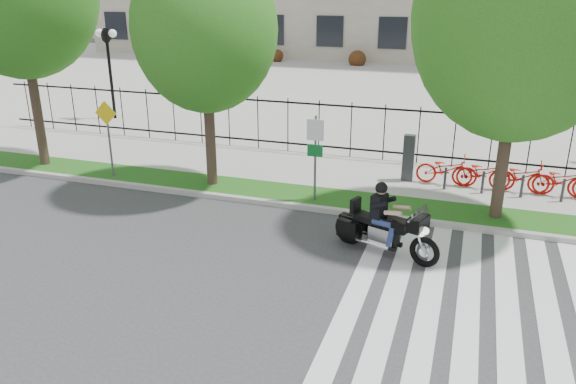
% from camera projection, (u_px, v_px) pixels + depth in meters
% --- Properties ---
extents(ground, '(120.00, 120.00, 0.00)m').
position_uv_depth(ground, '(259.00, 277.00, 12.43)').
color(ground, '#333335').
rests_on(ground, ground).
extents(curb, '(60.00, 0.20, 0.15)m').
position_uv_depth(curb, '(311.00, 208.00, 16.05)').
color(curb, '#A3A199').
rests_on(curb, ground).
extents(grass_verge, '(60.00, 1.50, 0.15)m').
position_uv_depth(grass_verge, '(319.00, 198.00, 16.81)').
color(grass_verge, '#1A5715').
rests_on(grass_verge, ground).
extents(sidewalk, '(60.00, 3.50, 0.15)m').
position_uv_depth(sidewalk, '(338.00, 173.00, 19.03)').
color(sidewalk, '#9D9A92').
rests_on(sidewalk, ground).
extents(plaza, '(80.00, 34.00, 0.10)m').
position_uv_depth(plaza, '(406.00, 88.00, 34.63)').
color(plaza, '#9D9A92').
rests_on(plaza, ground).
extents(crosswalk_stripes, '(5.70, 8.00, 0.01)m').
position_uv_depth(crosswalk_stripes, '(488.00, 315.00, 10.99)').
color(crosswalk_stripes, silver).
rests_on(crosswalk_stripes, ground).
extents(iron_fence, '(30.00, 0.06, 2.00)m').
position_uv_depth(iron_fence, '(351.00, 130.00, 20.21)').
color(iron_fence, black).
rests_on(iron_fence, sidewalk).
extents(lamp_post_left, '(1.06, 0.70, 4.25)m').
position_uv_depth(lamp_post_left, '(108.00, 51.00, 25.55)').
color(lamp_post_left, black).
rests_on(lamp_post_left, ground).
extents(street_tree_1, '(4.25, 4.25, 7.18)m').
position_uv_depth(street_tree_1, '(205.00, 29.00, 16.17)').
color(street_tree_1, '#36271D').
rests_on(street_tree_1, grass_verge).
extents(street_tree_2, '(5.32, 5.32, 8.27)m').
position_uv_depth(street_tree_2, '(523.00, 17.00, 13.47)').
color(street_tree_2, '#36271D').
rests_on(street_tree_2, grass_verge).
extents(bike_share_station, '(8.91, 0.86, 1.50)m').
position_uv_depth(bike_share_station, '(559.00, 180.00, 16.59)').
color(bike_share_station, '#2D2D33').
rests_on(bike_share_station, sidewalk).
extents(sign_pole_regulatory, '(0.50, 0.09, 2.50)m').
position_uv_depth(sign_pole_regulatory, '(315.00, 147.00, 15.90)').
color(sign_pole_regulatory, '#59595B').
rests_on(sign_pole_regulatory, grass_verge).
extents(sign_pole_warning, '(0.78, 0.09, 2.49)m').
position_uv_depth(sign_pole_warning, '(108.00, 128.00, 17.97)').
color(sign_pole_warning, '#59595B').
rests_on(sign_pole_warning, grass_verge).
extents(motorcycle_rider, '(2.68, 1.36, 2.15)m').
position_uv_depth(motorcycle_rider, '(385.00, 226.00, 13.26)').
color(motorcycle_rider, black).
rests_on(motorcycle_rider, ground).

